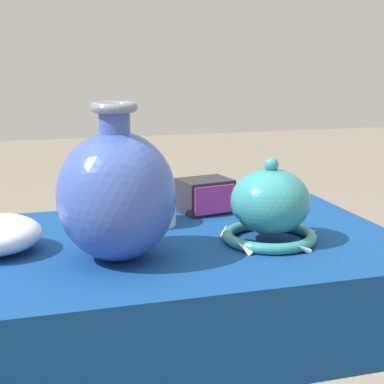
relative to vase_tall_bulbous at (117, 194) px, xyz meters
name	(u,v)px	position (x,y,z in m)	size (l,w,h in m)	color
display_table	(153,285)	(0.08, 0.08, -0.21)	(1.02, 0.60, 0.71)	#38383D
vase_tall_bulbous	(117,194)	(0.00, 0.00, 0.00)	(0.21, 0.21, 0.29)	#3851A8
vase_dome_bell	(270,208)	(0.31, 0.02, -0.05)	(0.19, 0.20, 0.17)	teal
mosaic_tile_box	(205,196)	(0.25, 0.28, -0.08)	(0.13, 0.12, 0.08)	#232328
pot_squat_ivory	(151,208)	(0.11, 0.21, -0.09)	(0.11, 0.11, 0.07)	white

